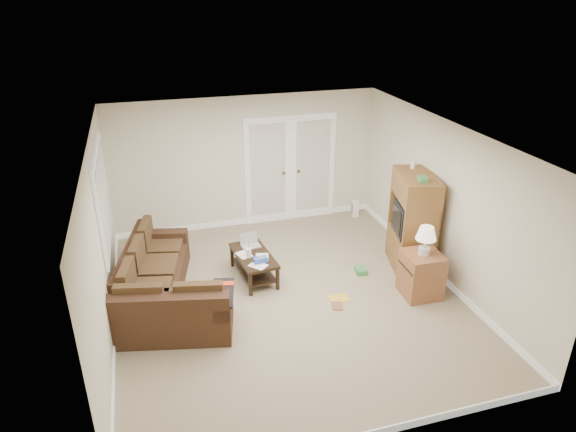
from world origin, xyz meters
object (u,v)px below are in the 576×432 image
object	(u,v)px
coffee_table	(254,264)
tv_armoire	(412,222)
sectional_sofa	(161,290)
side_cabinet	(422,271)

from	to	relation	value
coffee_table	tv_armoire	xyz separation A→B (m)	(2.55, -0.38, 0.59)
coffee_table	sectional_sofa	bearing A→B (deg)	-168.95
coffee_table	side_cabinet	size ratio (longest dim) A/B	0.94
sectional_sofa	coffee_table	distance (m)	1.54
tv_armoire	side_cabinet	world-z (taller)	tv_armoire
sectional_sofa	tv_armoire	bearing A→B (deg)	13.73
sectional_sofa	coffee_table	world-z (taller)	sectional_sofa
coffee_table	side_cabinet	bearing A→B (deg)	-33.81
coffee_table	side_cabinet	world-z (taller)	side_cabinet
coffee_table	tv_armoire	distance (m)	2.65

